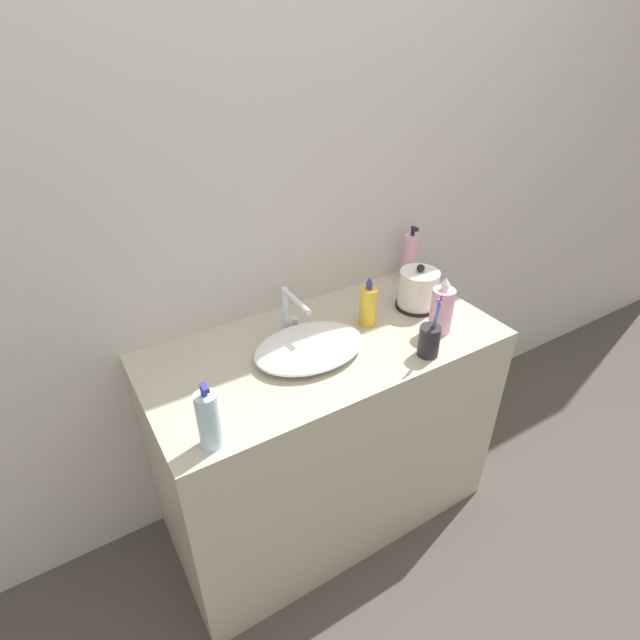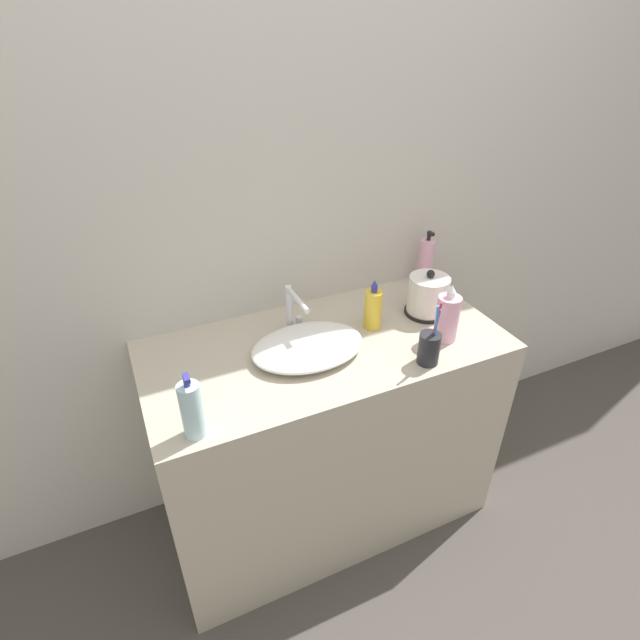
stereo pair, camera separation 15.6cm
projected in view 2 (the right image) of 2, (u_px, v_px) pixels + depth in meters
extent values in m
plane|color=#47423D|center=(357.00, 564.00, 1.85)|extent=(12.00, 12.00, 0.00)
cube|color=beige|center=(287.00, 170.00, 1.59)|extent=(6.00, 0.04, 2.60)
cube|color=#B7AD99|center=(325.00, 434.00, 1.84)|extent=(1.18, 0.57, 0.81)
ellipsoid|color=white|center=(308.00, 346.00, 1.57)|extent=(0.36, 0.26, 0.05)
cylinder|color=silver|center=(289.00, 308.00, 1.66)|extent=(0.02, 0.02, 0.16)
cylinder|color=silver|center=(298.00, 300.00, 1.56)|extent=(0.02, 0.16, 0.02)
cylinder|color=silver|center=(299.00, 321.00, 1.70)|extent=(0.02, 0.02, 0.04)
cylinder|color=black|center=(426.00, 311.00, 1.79)|extent=(0.15, 0.15, 0.01)
cylinder|color=white|center=(428.00, 296.00, 1.75)|extent=(0.14, 0.14, 0.14)
sphere|color=black|center=(431.00, 274.00, 1.70)|extent=(0.03, 0.03, 0.03)
cylinder|color=#232328|center=(429.00, 349.00, 1.52)|extent=(0.07, 0.07, 0.10)
cylinder|color=#B24CCC|center=(435.00, 330.00, 1.48)|extent=(0.02, 0.03, 0.16)
cylinder|color=#E5333F|center=(435.00, 326.00, 1.48)|extent=(0.01, 0.03, 0.18)
cylinder|color=#338CE0|center=(436.00, 328.00, 1.47)|extent=(0.03, 0.03, 0.17)
cylinder|color=#EAA8C6|center=(426.00, 262.00, 1.92)|extent=(0.05, 0.05, 0.19)
cylinder|color=black|center=(429.00, 237.00, 1.87)|extent=(0.02, 0.02, 0.02)
cube|color=black|center=(431.00, 233.00, 1.85)|extent=(0.01, 0.03, 0.01)
cylinder|color=silver|center=(192.00, 411.00, 1.24)|extent=(0.06, 0.06, 0.16)
cylinder|color=#333399|center=(187.00, 382.00, 1.19)|extent=(0.02, 0.02, 0.02)
cube|color=#333399|center=(186.00, 378.00, 1.18)|extent=(0.01, 0.03, 0.01)
cylinder|color=gold|center=(373.00, 310.00, 1.68)|extent=(0.06, 0.06, 0.14)
cylinder|color=#333399|center=(374.00, 289.00, 1.63)|extent=(0.02, 0.02, 0.02)
cone|color=#333399|center=(375.00, 283.00, 1.62)|extent=(0.02, 0.02, 0.02)
cylinder|color=#EAA8C6|center=(447.00, 318.00, 1.61)|extent=(0.08, 0.08, 0.16)
cylinder|color=white|center=(451.00, 295.00, 1.56)|extent=(0.03, 0.03, 0.02)
cone|color=white|center=(452.00, 288.00, 1.55)|extent=(0.03, 0.03, 0.02)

